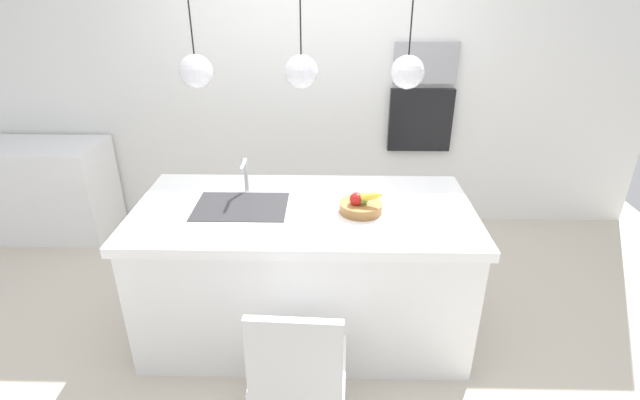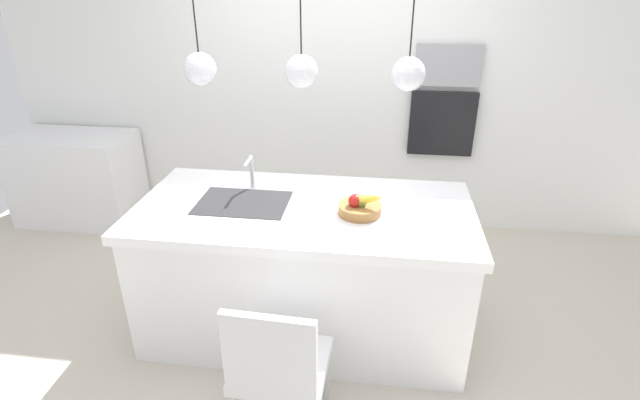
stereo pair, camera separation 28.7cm
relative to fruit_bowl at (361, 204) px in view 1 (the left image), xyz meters
The scene contains 13 objects.
floor 1.02m from the fruit_bowl, behind, with size 6.60×6.60×0.00m, color beige.
back_wall 1.77m from the fruit_bowl, 101.33° to the left, with size 6.00×0.10×2.60m, color white.
kitchen_island 0.61m from the fruit_bowl, behind, with size 2.06×1.01×0.91m.
sink_basin 0.73m from the fruit_bowl, behind, with size 0.56×0.40×0.02m, color #2D2D30.
faucet 0.78m from the fruit_bowl, 159.67° to the left, with size 0.02×0.17×0.22m.
fruit_bowl is the anchor object (origin of this frame).
side_counter 3.10m from the fruit_bowl, 154.04° to the left, with size 1.10×0.60×0.85m, color white.
microwave 1.83m from the fruit_bowl, 69.17° to the left, with size 0.54×0.08×0.34m, color #9E9EA3.
oven 1.75m from the fruit_bowl, 69.17° to the left, with size 0.56×0.08×0.56m, color black.
chair_near 1.01m from the fruit_bowl, 111.48° to the right, with size 0.47×0.45×0.89m.
pendant_light_left 1.19m from the fruit_bowl, behind, with size 0.18×0.18×0.78m.
pendant_light_center 0.84m from the fruit_bowl, behind, with size 0.18×0.18×0.78m.
pendant_light_right 0.80m from the fruit_bowl, 13.72° to the left, with size 0.18×0.18×0.78m.
Camera 1 is at (0.15, -2.59, 2.20)m, focal length 26.86 mm.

